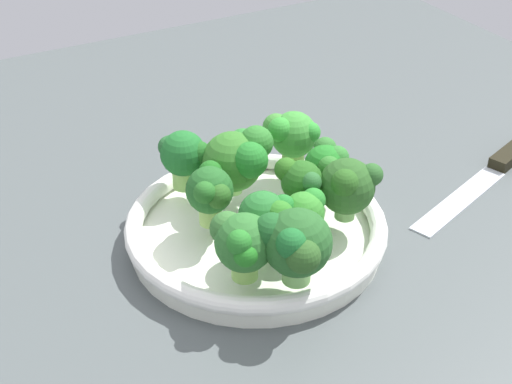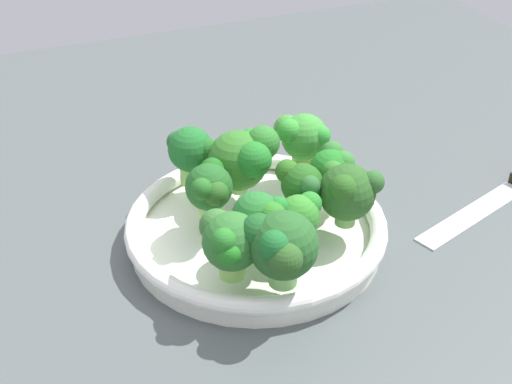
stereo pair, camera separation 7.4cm
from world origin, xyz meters
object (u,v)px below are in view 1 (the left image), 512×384
broccoli_floret_0 (238,158)px  broccoli_floret_1 (305,212)px  broccoli_floret_3 (300,181)px  broccoli_floret_9 (348,185)px  bowl (256,229)px  broccoli_floret_8 (291,135)px  knife (496,168)px  broccoli_floret_5 (210,191)px  broccoli_floret_2 (185,155)px  broccoli_floret_10 (327,165)px  broccoli_floret_4 (267,216)px  broccoli_floret_6 (295,244)px  broccoli_floret_7 (242,243)px

broccoli_floret_0 → broccoli_floret_1: (1.64, -10.63, -0.97)cm
broccoli_floret_3 → broccoli_floret_9: (3.93, -2.63, -0.20)cm
bowl → broccoli_floret_0: bearing=82.3°
broccoli_floret_8 → knife: size_ratio=0.26×
bowl → broccoli_floret_5: bearing=165.4°
bowl → broccoli_floret_9: size_ratio=4.10×
broccoli_floret_0 → broccoli_floret_5: size_ratio=1.23×
broccoli_floret_1 → broccoli_floret_8: broccoli_floret_8 is taller
bowl → broccoli_floret_3: (4.07, -1.78, 5.64)cm
broccoli_floret_2 → broccoli_floret_10: size_ratio=1.14×
broccoli_floret_4 → bowl: bearing=72.9°
bowl → broccoli_floret_1: (2.34, -5.51, 4.72)cm
broccoli_floret_3 → broccoli_floret_4: bearing=-150.7°
broccoli_floret_4 → broccoli_floret_5: 6.77cm
broccoli_floret_8 → broccoli_floret_9: size_ratio=1.03×
broccoli_floret_1 → broccoli_floret_9: broccoli_floret_9 is taller
bowl → broccoli_floret_2: 10.97cm
broccoli_floret_0 → broccoli_floret_8: size_ratio=1.14×
broccoli_floret_10 → broccoli_floret_0: bearing=149.6°
broccoli_floret_0 → broccoli_floret_4: bearing=-102.4°
broccoli_floret_6 → broccoli_floret_9: broccoli_floret_6 is taller
broccoli_floret_3 → broccoli_floret_2: bearing=127.3°
broccoli_floret_5 → broccoli_floret_6: bearing=-78.0°
broccoli_floret_8 → broccoli_floret_1: bearing=-115.2°
broccoli_floret_6 → broccoli_floret_8: size_ratio=1.09×
broccoli_floret_0 → knife: bearing=-11.9°
broccoli_floret_2 → broccoli_floret_3: size_ratio=1.04×
broccoli_floret_10 → broccoli_floret_8: bearing=95.8°
broccoli_floret_0 → broccoli_floret_5: (-5.17, -3.95, -0.23)cm
broccoli_floret_3 → broccoli_floret_5: same height
broccoli_floret_1 → broccoli_floret_7: 8.35cm
broccoli_floret_0 → broccoli_floret_9: (7.30, -9.53, -0.25)cm
broccoli_floret_9 → broccoli_floret_10: bearing=81.9°
broccoli_floret_0 → broccoli_floret_7: 14.36cm
broccoli_floret_0 → knife: 32.73cm
broccoli_floret_8 → broccoli_floret_6: bearing=-120.1°
broccoli_floret_1 → broccoli_floret_10: (6.35, 5.94, 0.31)cm
broccoli_floret_1 → broccoli_floret_3: broccoli_floret_3 is taller
broccoli_floret_0 → broccoli_floret_4: (-2.21, -10.04, -0.49)cm
bowl → broccoli_floret_5: broccoli_floret_5 is taller
broccoli_floret_6 → broccoli_floret_9: (9.97, 6.24, -0.50)cm
broccoli_floret_2 → broccoli_floret_6: size_ratio=0.89×
broccoli_floret_0 → broccoli_floret_2: bearing=142.3°
bowl → knife: (32.01, -1.50, -1.12)cm
bowl → knife: size_ratio=1.04×
broccoli_floret_3 → broccoli_floret_10: broccoli_floret_3 is taller
broccoli_floret_3 → broccoli_floret_4: size_ratio=1.06×
broccoli_floret_5 → knife: (36.49, -2.67, -6.58)cm
broccoli_floret_6 → broccoli_floret_2: bearing=95.6°
broccoli_floret_6 → knife: bearing=15.1°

